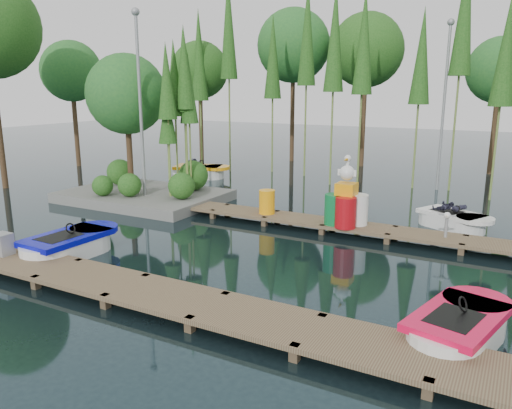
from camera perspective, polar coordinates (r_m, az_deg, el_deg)
The scene contains 15 objects.
ground_plane at distance 14.81m, azimuth -2.63°, elevation -4.32°, with size 90.00×90.00×0.00m, color #1B2E33.
near_dock at distance 11.36m, azimuth -14.61°, elevation -9.11°, with size 18.00×1.50×0.50m.
far_dock at distance 16.44m, azimuth 4.87°, elevation -1.74°, with size 15.00×1.20×0.50m.
island at distance 20.57m, azimuth -13.21°, elevation 9.34°, with size 6.20×4.20×6.75m.
tree_screen at distance 24.58m, azimuth 6.34°, elevation 17.04°, with size 34.42×18.53×10.31m.
lamp_island at distance 19.41m, azimuth -13.15°, elevation 12.31°, with size 0.30×0.30×7.25m.
lamp_rear at distance 23.30m, azimuth 20.78°, elevation 11.92°, with size 0.30×0.30×7.25m.
boat_blue at distance 14.46m, azimuth -20.59°, elevation -4.45°, with size 1.43×2.96×0.98m.
boat_red at distance 9.86m, azimuth 22.14°, elevation -13.04°, with size 1.87×2.98×0.93m.
boat_yellow_far at distance 25.36m, azimuth -6.51°, elevation 3.75°, with size 3.20×2.16×1.47m.
boat_white_far at distance 17.39m, azimuth 21.56°, elevation -1.67°, with size 2.77×2.18×1.20m.
utility_cabinet at distance 14.29m, azimuth -26.99°, elevation -4.05°, with size 0.45×0.38×0.56m, color gray.
yellow_barrel at distance 16.81m, azimuth 1.26°, elevation 0.31°, with size 0.54×0.54×0.81m, color #FFA10D.
drum_cluster at distance 15.55m, azimuth 10.26°, elevation -0.07°, with size 1.27×1.16×2.18m.
seagull_post at distance 15.12m, azimuth 20.97°, elevation -1.70°, with size 0.46×0.25×0.74m.
Camera 1 is at (7.33, -12.06, 4.48)m, focal length 35.00 mm.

